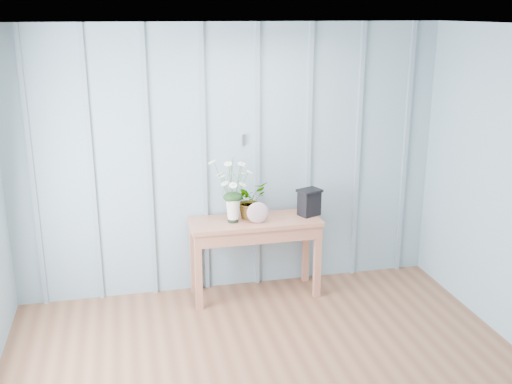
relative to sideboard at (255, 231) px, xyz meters
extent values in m
cube|color=#8CA8B4|center=(-0.17, 0.25, 0.61)|extent=(4.00, 0.01, 2.50)
cube|color=silver|center=(-0.17, -1.99, 1.86)|extent=(4.00, 4.50, 0.01)
cube|color=#A4A4A8|center=(-0.05, 0.24, 0.81)|extent=(0.03, 0.01, 0.10)
cube|color=#7F94A3|center=(-1.92, 0.24, 0.61)|extent=(0.04, 0.03, 2.50)
cube|color=#7F94A3|center=(-1.42, 0.24, 0.61)|extent=(0.04, 0.03, 2.50)
cube|color=#7F94A3|center=(-0.92, 0.24, 0.61)|extent=(0.04, 0.03, 2.50)
cube|color=#7F94A3|center=(-0.42, 0.24, 0.61)|extent=(0.04, 0.03, 2.50)
cube|color=#7F94A3|center=(0.08, 0.24, 0.61)|extent=(0.04, 0.03, 2.50)
cube|color=#7F94A3|center=(0.58, 0.24, 0.61)|extent=(0.04, 0.03, 2.50)
cube|color=#7F94A3|center=(1.08, 0.24, 0.61)|extent=(0.04, 0.03, 2.50)
cube|color=#7F94A3|center=(1.58, 0.24, 0.61)|extent=(0.04, 0.03, 2.50)
cube|color=#A56248|center=(0.00, 0.00, 0.09)|extent=(1.20, 0.45, 0.04)
cube|color=#A56248|center=(0.00, 0.00, 0.01)|extent=(1.13, 0.42, 0.12)
cube|color=#A56248|center=(-0.55, -0.18, -0.28)|extent=(0.06, 0.06, 0.71)
cube|color=#A56248|center=(0.55, -0.18, -0.28)|extent=(0.06, 0.06, 0.71)
cube|color=#A56248|center=(-0.55, 0.18, -0.28)|extent=(0.06, 0.06, 0.71)
cube|color=#A56248|center=(0.55, 0.18, -0.28)|extent=(0.06, 0.06, 0.71)
cylinder|color=black|center=(-0.21, -0.02, 0.15)|extent=(0.10, 0.10, 0.06)
cone|color=white|center=(-0.21, -0.02, 0.24)|extent=(0.15, 0.15, 0.23)
ellipsoid|color=#163514|center=(-0.21, -0.02, 0.35)|extent=(0.18, 0.15, 0.09)
imported|color=#163514|center=(-0.03, 0.07, 0.28)|extent=(0.40, 0.39, 0.34)
ellipsoid|color=#824A60|center=(0.01, -0.10, 0.21)|extent=(0.21, 0.08, 0.20)
cube|color=black|center=(0.52, 0.01, 0.23)|extent=(0.22, 0.19, 0.23)
cube|color=black|center=(0.52, 0.01, 0.35)|extent=(0.25, 0.22, 0.02)
camera|label=1|loc=(-1.14, -5.06, 1.95)|focal=42.00mm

